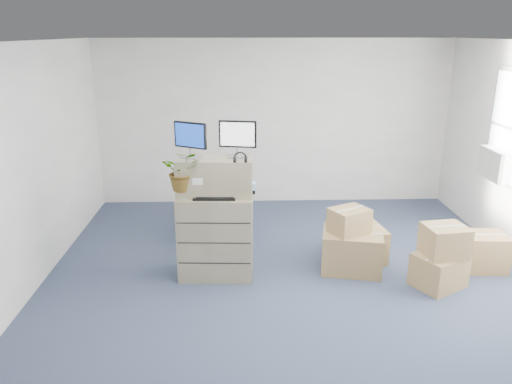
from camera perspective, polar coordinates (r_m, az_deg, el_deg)
ground at (r=5.79m, az=4.29°, el=-12.23°), size 7.00×7.00×0.00m
wall_back at (r=8.64m, az=2.02°, el=7.87°), size 6.00×0.02×2.80m
ac_unit at (r=7.45m, az=25.84°, el=2.89°), size 0.24×0.60×0.40m
filing_cabinet_lower at (r=6.14m, az=-4.59°, el=-4.99°), size 0.92×0.59×1.04m
filing_cabinet_upper at (r=5.94m, az=-4.72°, el=1.82°), size 0.91×0.49×0.45m
monitor_left at (r=5.86m, az=-7.51°, el=6.15°), size 0.39×0.25×0.42m
monitor_right at (r=5.83m, az=-2.11°, el=6.31°), size 0.44×0.21×0.44m
headphones at (r=5.67m, az=-1.81°, el=3.87°), size 0.15×0.02×0.15m
keyboard at (r=5.84m, az=-4.76°, el=-0.60°), size 0.50×0.22×0.03m
mouse at (r=5.84m, az=-1.44°, el=-0.54°), size 0.10×0.08×0.03m
water_bottle at (r=5.99m, az=-3.66°, el=0.93°), size 0.07×0.07×0.23m
phone_dock at (r=6.01m, az=-5.32°, el=0.27°), size 0.07×0.06×0.15m
external_drive at (r=6.01m, az=-1.16°, el=0.15°), size 0.22×0.18×0.06m
tissue_box at (r=5.96m, az=-1.18°, el=0.73°), size 0.23×0.12×0.09m
potted_plant at (r=5.84m, az=-8.33°, el=1.84°), size 0.47×0.52×0.46m
office_chair at (r=7.43m, az=-4.66°, el=-1.97°), size 0.99×0.97×0.77m
cardboard_boxes at (r=6.55m, az=15.51°, el=-6.26°), size 2.37×1.48×0.82m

